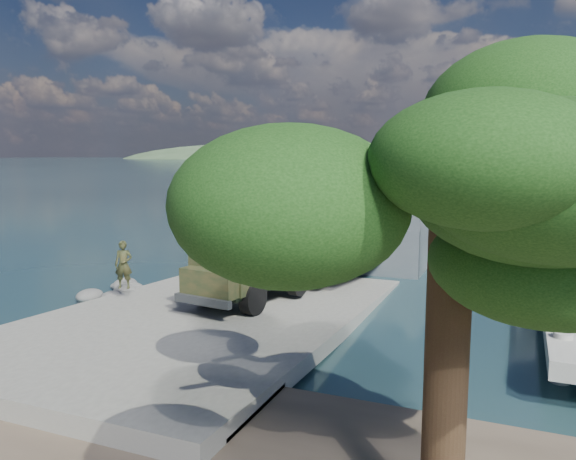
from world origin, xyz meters
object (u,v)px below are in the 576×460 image
Objects in this scene: overhang_tree at (420,184)px; pier at (571,231)px; soldier at (124,274)px; landing_craft at (391,222)px; military_truck at (269,251)px.

pier is at bearing 81.70° from overhang_tree.
landing_craft is at bearing 56.30° from soldier.
landing_craft is at bearing 98.03° from military_truck.
overhang_tree is (-4.19, -28.70, 4.11)m from pier.
landing_craft reaches higher than overhang_tree.
landing_craft is at bearing 154.02° from pier.
military_truck is at bearing -90.08° from landing_craft.
overhang_tree is at bearing -57.79° from soldier.
overhang_tree is (12.89, -9.12, 4.26)m from soldier.
landing_craft is 25.94m from soldier.
military_truck is 4.20× the size of soldier.
soldier is (-5.04, -2.70, -0.83)m from military_truck.
overhang_tree is (7.85, -11.82, 3.43)m from military_truck.
landing_craft is 22.78m from military_truck.
overhang_tree is at bearing -77.28° from landing_craft.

